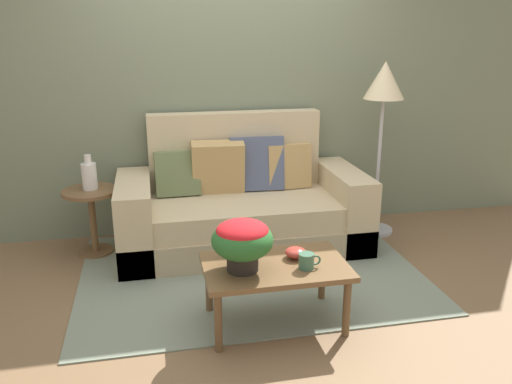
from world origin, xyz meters
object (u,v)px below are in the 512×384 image
table_vase (89,175)px  coffee_table (275,272)px  floor_lamp (384,96)px  snack_bowl (296,252)px  side_table (92,210)px  coffee_mug (307,261)px  couch (241,207)px  potted_plant (242,240)px

table_vase → coffee_table: bearing=-48.7°
coffee_table → floor_lamp: floor_lamp is taller
floor_lamp → snack_bowl: (-1.12, -1.27, -0.80)m
snack_bowl → table_vase: table_vase is taller
side_table → snack_bowl: 1.87m
table_vase → floor_lamp: bearing=-0.7°
coffee_mug → snack_bowl: bearing=98.9°
couch → side_table: bearing=177.4°
coffee_mug → snack_bowl: (-0.02, 0.16, -0.01)m
coffee_table → floor_lamp: 2.04m
snack_bowl → table_vase: size_ratio=0.47×
side_table → floor_lamp: bearing=-0.3°
floor_lamp → table_vase: floor_lamp is taller
potted_plant → floor_lamp: bearing=42.8°
coffee_mug → table_vase: bearing=133.2°
couch → potted_plant: size_ratio=5.56×
couch → side_table: 1.22m
side_table → coffee_mug: side_table is taller
floor_lamp → snack_bowl: bearing=-131.5°
potted_plant → coffee_mug: potted_plant is taller
snack_bowl → couch: bearing=95.9°
side_table → table_vase: table_vase is taller
potted_plant → table_vase: 1.72m
snack_bowl → floor_lamp: bearing=48.5°
couch → coffee_mug: 1.40m
coffee_mug → side_table: bearing=133.6°
floor_lamp → coffee_table: bearing=-133.6°
couch → floor_lamp: (1.25, 0.04, 0.91)m
side_table → potted_plant: potted_plant is taller
coffee_table → floor_lamp: (1.27, 1.33, 0.88)m
coffee_table → coffee_mug: bearing=-29.2°
coffee_table → side_table: side_table is taller
floor_lamp → potted_plant: 2.12m
coffee_mug → snack_bowl: 0.16m
potted_plant → table_vase: bearing=125.2°
coffee_table → potted_plant: potted_plant is taller
floor_lamp → table_vase: bearing=179.3°
coffee_table → table_vase: size_ratio=3.11×
couch → snack_bowl: 1.24m
floor_lamp → potted_plant: (-1.48, -1.37, -0.64)m
potted_plant → table_vase: (-0.99, 1.40, 0.06)m
couch → table_vase: 1.26m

